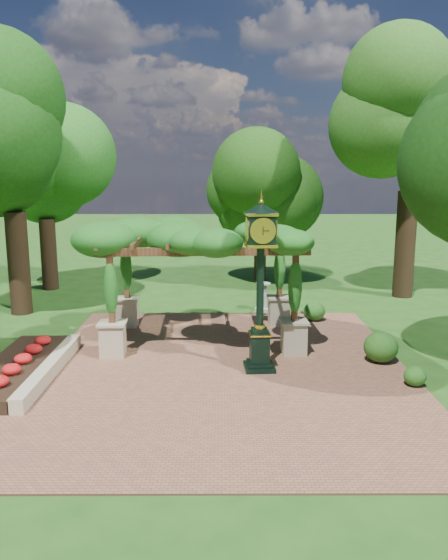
{
  "coord_description": "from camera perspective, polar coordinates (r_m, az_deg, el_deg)",
  "views": [
    {
      "loc": [
        -0.06,
        -13.21,
        5.25
      ],
      "look_at": [
        0.0,
        2.5,
        2.2
      ],
      "focal_mm": 35.0,
      "sensor_mm": 36.0,
      "label": 1
    }
  ],
  "objects": [
    {
      "name": "shrub_mid",
      "position": [
        16.07,
        16.07,
        -6.75
      ],
      "size": [
        1.0,
        1.0,
        0.86
      ],
      "primitive_type": "ellipsoid",
      "rotation": [
        0.0,
        0.0,
        0.04
      ],
      "color": "#245517",
      "rests_on": "brick_plaza"
    },
    {
      "name": "pedestal_clock",
      "position": [
        14.35,
        3.83,
        0.89
      ],
      "size": [
        0.96,
        0.96,
        4.58
      ],
      "rotation": [
        0.0,
        0.0,
        0.07
      ],
      "color": "black",
      "rests_on": "brick_plaza"
    },
    {
      "name": "ground",
      "position": [
        14.21,
        0.04,
        -10.69
      ],
      "size": [
        120.0,
        120.0,
        0.0
      ],
      "primitive_type": "plane",
      "color": "#1E4714",
      "rests_on": "ground"
    },
    {
      "name": "brick_plaza",
      "position": [
        15.14,
        0.02,
        -9.22
      ],
      "size": [
        10.0,
        12.0,
        0.04
      ],
      "primitive_type": "cube",
      "color": "brown",
      "rests_on": "ground"
    },
    {
      "name": "border_wall",
      "position": [
        15.3,
        -17.69,
        -8.83
      ],
      "size": [
        0.35,
        5.0,
        0.4
      ],
      "primitive_type": "cube",
      "color": "#C6B793",
      "rests_on": "ground"
    },
    {
      "name": "flower_bed",
      "position": [
        15.59,
        -20.88,
        -8.74
      ],
      "size": [
        1.5,
        5.0,
        0.36
      ],
      "primitive_type": "cube",
      "color": "red",
      "rests_on": "ground"
    },
    {
      "name": "tree_west_near",
      "position": [
        21.84,
        -21.57,
        14.48
      ],
      "size": [
        5.37,
        5.37,
        9.99
      ],
      "color": "black",
      "rests_on": "ground"
    },
    {
      "name": "shrub_front",
      "position": [
        14.64,
        19.33,
        -9.46
      ],
      "size": [
        0.61,
        0.61,
        0.5
      ],
      "primitive_type": "ellipsoid",
      "rotation": [
        0.0,
        0.0,
        0.11
      ],
      "color": "#275E1A",
      "rests_on": "brick_plaza"
    },
    {
      "name": "tree_north",
      "position": [
        26.53,
        3.87,
        9.31
      ],
      "size": [
        3.96,
        3.96,
        6.52
      ],
      "color": "black",
      "rests_on": "ground"
    },
    {
      "name": "tree_west_far",
      "position": [
        26.11,
        -18.37,
        11.56
      ],
      "size": [
        4.43,
        4.43,
        8.4
      ],
      "color": "black",
      "rests_on": "ground"
    },
    {
      "name": "shrub_back",
      "position": [
        20.02,
        9.43,
        -3.22
      ],
      "size": [
        0.92,
        0.92,
        0.69
      ],
      "primitive_type": "ellipsoid",
      "rotation": [
        0.0,
        0.0,
        -0.23
      ],
      "color": "#2B6C1F",
      "rests_on": "brick_plaza"
    },
    {
      "name": "pergola",
      "position": [
        17.06,
        -2.2,
        3.99
      ],
      "size": [
        6.28,
        4.08,
        3.87
      ],
      "rotation": [
        0.0,
        0.0,
        0.04
      ],
      "color": "tan",
      "rests_on": "brick_plaza"
    },
    {
      "name": "tree_east_far",
      "position": [
        24.7,
        19.25,
        16.91
      ],
      "size": [
        4.99,
        4.99,
        11.75
      ],
      "color": "black",
      "rests_on": "ground"
    },
    {
      "name": "sundial",
      "position": [
        21.4,
        4.12,
        -1.92
      ],
      "size": [
        0.72,
        0.72,
        1.09
      ],
      "rotation": [
        0.0,
        0.0,
        -0.21
      ],
      "color": "gray",
      "rests_on": "ground"
    }
  ]
}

